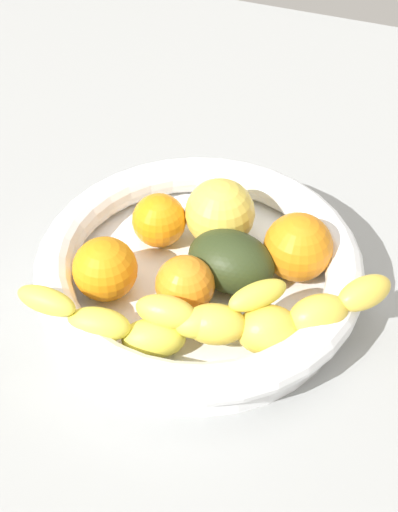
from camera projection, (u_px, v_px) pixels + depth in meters
kitchen_counter at (199, 303)px, 73.74cm from camera, size 120.00×120.00×3.00cm
fruit_bowl at (199, 272)px, 70.61cm from camera, size 30.81×30.81×5.68cm
banana_draped_left at (153, 321)px, 63.40cm from camera, size 11.22×22.07×5.78cm
banana_draped_right at (266, 318)px, 63.89cm from camera, size 12.62×21.23×5.19cm
orange_front at (184, 285)px, 66.97cm from camera, size 5.41×5.41×5.41cm
orange_mid_left at (159, 220)px, 73.14cm from camera, size 5.34×5.34×5.34cm
orange_mid_right at (298, 247)px, 69.61cm from camera, size 6.52×6.52×6.52cm
orange_rear at (105, 269)px, 67.96cm from camera, size 5.97×5.97×5.97cm
apple_yellow at (220, 213)px, 72.74cm from camera, size 6.86×6.86×6.86cm
avocado_dark at (231, 262)px, 69.01cm from camera, size 7.36×9.15×5.45cm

